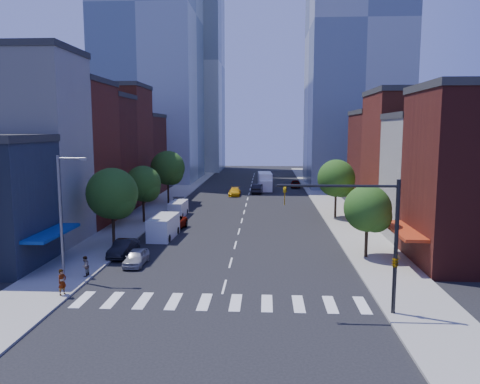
% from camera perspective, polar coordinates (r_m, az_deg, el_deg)
% --- Properties ---
extents(ground, '(220.00, 220.00, 0.00)m').
position_cam_1_polar(ground, '(33.59, -1.93, -11.47)').
color(ground, black).
rests_on(ground, ground).
extents(sidewalk_left, '(5.00, 120.00, 0.15)m').
position_cam_1_polar(sidewalk_left, '(74.05, -8.84, -0.93)').
color(sidewalk_left, gray).
rests_on(sidewalk_left, ground).
extents(sidewalk_right, '(5.00, 120.00, 0.15)m').
position_cam_1_polar(sidewalk_right, '(73.07, 10.72, -1.08)').
color(sidewalk_right, gray).
rests_on(sidewalk_right, ground).
extents(crosswalk, '(19.00, 3.00, 0.01)m').
position_cam_1_polar(crosswalk, '(30.78, -2.44, -13.29)').
color(crosswalk, silver).
rests_on(crosswalk, ground).
extents(bldg_left_1, '(12.00, 8.00, 18.00)m').
position_cam_1_polar(bldg_left_1, '(49.75, -25.58, 4.60)').
color(bldg_left_1, beige).
rests_on(bldg_left_1, ground).
extents(bldg_left_2, '(12.00, 9.00, 16.00)m').
position_cam_1_polar(bldg_left_2, '(57.39, -21.46, 4.12)').
color(bldg_left_2, maroon).
rests_on(bldg_left_2, ground).
extents(bldg_left_3, '(12.00, 8.00, 15.00)m').
position_cam_1_polar(bldg_left_3, '(65.23, -18.34, 4.19)').
color(bldg_left_3, '#4C1713').
rests_on(bldg_left_3, ground).
extents(bldg_left_4, '(12.00, 9.00, 17.00)m').
position_cam_1_polar(bldg_left_4, '(73.15, -15.94, 5.40)').
color(bldg_left_4, maroon).
rests_on(bldg_left_4, ground).
extents(bldg_left_5, '(12.00, 10.00, 13.00)m').
position_cam_1_polar(bldg_left_5, '(82.27, -13.73, 4.30)').
color(bldg_left_5, '#4C1713').
rests_on(bldg_left_5, ground).
extents(bldg_right_1, '(12.00, 8.00, 12.00)m').
position_cam_1_polar(bldg_right_1, '(50.26, 24.31, 1.26)').
color(bldg_right_1, beige).
rests_on(bldg_right_1, ground).
extents(bldg_right_2, '(12.00, 10.00, 15.00)m').
position_cam_1_polar(bldg_right_2, '(58.59, 21.25, 3.71)').
color(bldg_right_2, maroon).
rests_on(bldg_right_2, ground).
extents(bldg_right_3, '(12.00, 10.00, 13.00)m').
position_cam_1_polar(bldg_right_3, '(68.21, 18.62, 3.47)').
color(bldg_right_3, '#4C1713').
rests_on(bldg_right_3, ground).
extents(tower_nw, '(20.00, 22.00, 70.00)m').
position_cam_1_polar(tower_nw, '(107.32, -11.00, 20.44)').
color(tower_nw, '#8C99A8').
rests_on(tower_nw, ground).
extents(tower_ne, '(18.00, 20.00, 60.00)m').
position_cam_1_polar(tower_ne, '(97.04, 14.04, 18.72)').
color(tower_ne, '#9EA5AD').
rests_on(tower_ne, ground).
extents(tower_far_e, '(22.00, 22.00, 80.00)m').
position_cam_1_polar(tower_far_e, '(122.00, 14.02, 21.18)').
color(tower_far_e, '#8C99A8').
rests_on(tower_far_e, ground).
extents(tower_far_w, '(18.00, 18.00, 56.00)m').
position_cam_1_polar(tower_far_w, '(129.43, -6.35, 15.15)').
color(tower_far_w, '#9EA5AD').
rests_on(tower_far_w, ground).
extents(traffic_signal, '(7.24, 2.24, 8.00)m').
position_cam_1_polar(traffic_signal, '(28.84, 17.40, -6.44)').
color(traffic_signal, black).
rests_on(traffic_signal, sidewalk_right).
extents(streetlight, '(2.25, 0.25, 9.00)m').
position_cam_1_polar(streetlight, '(36.21, -20.79, -1.95)').
color(streetlight, slate).
rests_on(streetlight, sidewalk_left).
extents(tree_left_near, '(4.80, 4.80, 7.30)m').
position_cam_1_polar(tree_left_near, '(45.26, -15.16, -0.41)').
color(tree_left_near, black).
rests_on(tree_left_near, sidewalk_left).
extents(tree_left_mid, '(4.20, 4.20, 6.65)m').
position_cam_1_polar(tree_left_mid, '(55.76, -11.62, 0.83)').
color(tree_left_mid, black).
rests_on(tree_left_mid, sidewalk_left).
extents(tree_left_far, '(5.00, 5.00, 7.75)m').
position_cam_1_polar(tree_left_far, '(69.25, -8.69, 2.76)').
color(tree_left_far, black).
rests_on(tree_left_far, sidewalk_left).
extents(tree_right_near, '(4.00, 4.00, 6.20)m').
position_cam_1_polar(tree_right_near, '(41.06, 15.50, -2.18)').
color(tree_right_near, black).
rests_on(tree_right_near, sidewalk_right).
extents(tree_right_far, '(4.60, 4.60, 7.20)m').
position_cam_1_polar(tree_right_far, '(58.52, 11.80, 1.47)').
color(tree_right_far, black).
rests_on(tree_right_far, sidewalk_right).
extents(parked_car_front, '(1.53, 3.80, 1.29)m').
position_cam_1_polar(parked_car_front, '(39.41, -12.54, -7.77)').
color(parked_car_front, '#9F9FA3').
rests_on(parked_car_front, ground).
extents(parked_car_second, '(1.83, 4.42, 1.42)m').
position_cam_1_polar(parked_car_second, '(42.32, -14.01, -6.65)').
color(parked_car_second, black).
rests_on(parked_car_second, ground).
extents(parked_car_third, '(3.15, 5.81, 1.55)m').
position_cam_1_polar(parked_car_third, '(51.74, -8.46, -3.83)').
color(parked_car_third, '#999999').
rests_on(parked_car_third, ground).
extents(parked_car_rear, '(2.40, 4.85, 1.35)m').
position_cam_1_polar(parked_car_rear, '(66.04, -7.66, -1.41)').
color(parked_car_rear, black).
rests_on(parked_car_rear, ground).
extents(cargo_van_near, '(2.40, 5.44, 2.28)m').
position_cam_1_polar(cargo_van_near, '(48.22, -9.34, -4.27)').
color(cargo_van_near, white).
rests_on(cargo_van_near, ground).
extents(cargo_van_far, '(1.92, 4.50, 1.90)m').
position_cam_1_polar(cargo_van_far, '(60.18, -7.57, -2.04)').
color(cargo_van_far, white).
rests_on(cargo_van_far, ground).
extents(taxi, '(1.89, 4.58, 1.32)m').
position_cam_1_polar(taxi, '(78.01, -0.65, 0.03)').
color(taxi, '#E3A70B').
rests_on(taxi, ground).
extents(traffic_car_oncoming, '(2.25, 5.01, 1.60)m').
position_cam_1_polar(traffic_car_oncoming, '(81.12, 2.19, 0.42)').
color(traffic_car_oncoming, black).
rests_on(traffic_car_oncoming, ground).
extents(traffic_car_far, '(1.96, 4.40, 1.47)m').
position_cam_1_polar(traffic_car_far, '(89.48, 6.77, 1.01)').
color(traffic_car_far, '#999999').
rests_on(traffic_car_far, ground).
extents(box_truck, '(2.76, 7.91, 3.14)m').
position_cam_1_polar(box_truck, '(85.28, 3.07, 1.23)').
color(box_truck, white).
rests_on(box_truck, ground).
extents(pedestrian_near, '(0.65, 0.75, 1.73)m').
position_cam_1_polar(pedestrian_near, '(33.48, -20.87, -10.22)').
color(pedestrian_near, '#999999').
rests_on(pedestrian_near, sidewalk_left).
extents(pedestrian_far, '(0.63, 0.78, 1.53)m').
position_cam_1_polar(pedestrian_far, '(36.97, -18.37, -8.59)').
color(pedestrian_far, '#999999').
rests_on(pedestrian_far, sidewalk_left).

